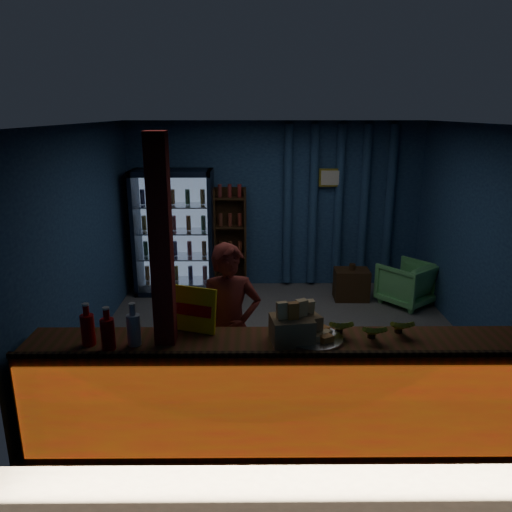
{
  "coord_description": "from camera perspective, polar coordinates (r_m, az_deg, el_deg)",
  "views": [
    {
      "loc": [
        -0.35,
        -5.57,
        2.74
      ],
      "look_at": [
        -0.31,
        -0.2,
        1.17
      ],
      "focal_mm": 35.0,
      "sensor_mm": 36.0,
      "label": 1
    }
  ],
  "objects": [
    {
      "name": "support_post",
      "position": [
        4.0,
        -10.44,
        -5.04
      ],
      "size": [
        0.16,
        0.16,
        2.6
      ],
      "primitive_type": "cube",
      "color": "maroon",
      "rests_on": "ground"
    },
    {
      "name": "shopkeeper",
      "position": [
        4.68,
        -3.0,
        -8.19
      ],
      "size": [
        0.64,
        0.47,
        1.6
      ],
      "primitive_type": "imported",
      "rotation": [
        0.0,
        0.0,
        0.15
      ],
      "color": "maroon",
      "rests_on": "ground"
    },
    {
      "name": "pastry_tray",
      "position": [
        4.12,
        6.68,
        -9.16
      ],
      "size": [
        0.47,
        0.47,
        0.08
      ],
      "color": "silver",
      "rests_on": "counter"
    },
    {
      "name": "snack_box_centre",
      "position": [
        4.12,
        5.02,
        -7.78
      ],
      "size": [
        0.37,
        0.35,
        0.32
      ],
      "color": "#967248",
      "rests_on": "counter"
    },
    {
      "name": "room_walls",
      "position": [
        5.7,
        3.16,
        4.43
      ],
      "size": [
        4.6,
        4.6,
        4.6
      ],
      "color": "navy",
      "rests_on": "ground"
    },
    {
      "name": "beverage_cooler",
      "position": [
        7.79,
        -9.25,
        2.68
      ],
      "size": [
        1.2,
        0.62,
        1.9
      ],
      "color": "black",
      "rests_on": "ground"
    },
    {
      "name": "yellow_sign",
      "position": [
        4.24,
        -7.61,
        -6.01
      ],
      "size": [
        0.48,
        0.25,
        0.38
      ],
      "color": "#FFE90D",
      "rests_on": "counter"
    },
    {
      "name": "snack_box_left",
      "position": [
        4.02,
        4.11,
        -8.19
      ],
      "size": [
        0.37,
        0.32,
        0.35
      ],
      "color": "#967248",
      "rests_on": "counter"
    },
    {
      "name": "ground",
      "position": [
        6.22,
        2.93,
        -9.87
      ],
      "size": [
        4.6,
        4.6,
        0.0
      ],
      "primitive_type": "plane",
      "color": "#515154",
      "rests_on": "ground"
    },
    {
      "name": "soda_bottles",
      "position": [
        4.1,
        -16.37,
        -8.07
      ],
      "size": [
        0.47,
        0.19,
        0.35
      ],
      "color": "#BE0D0C",
      "rests_on": "counter"
    },
    {
      "name": "side_table",
      "position": [
        7.63,
        10.84,
        -3.19
      ],
      "size": [
        0.52,
        0.38,
        0.55
      ],
      "color": "#3E2813",
      "rests_on": "ground"
    },
    {
      "name": "green_chair",
      "position": [
        7.61,
        16.85,
        -3.01
      ],
      "size": [
        0.96,
        0.96,
        0.63
      ],
      "primitive_type": "imported",
      "rotation": [
        0.0,
        0.0,
        3.82
      ],
      "color": "#60C069",
      "rests_on": "ground"
    },
    {
      "name": "framed_picture",
      "position": [
        7.82,
        8.54,
        8.84
      ],
      "size": [
        0.36,
        0.04,
        0.28
      ],
      "color": "gold",
      "rests_on": "room_walls"
    },
    {
      "name": "banana_bunches",
      "position": [
        4.24,
        13.01,
        -7.94
      ],
      "size": [
        0.72,
        0.28,
        0.16
      ],
      "color": "gold",
      "rests_on": "counter"
    },
    {
      "name": "bottle_shelf",
      "position": [
        7.88,
        -2.93,
        1.98
      ],
      "size": [
        0.5,
        0.28,
        1.6
      ],
      "color": "#3E2813",
      "rests_on": "ground"
    },
    {
      "name": "curtain_folds",
      "position": [
        7.96,
        9.43,
        5.65
      ],
      "size": [
        1.74,
        0.14,
        2.5
      ],
      "color": "navy",
      "rests_on": "room_walls"
    },
    {
      "name": "counter",
      "position": [
        4.32,
        4.51,
        -15.35
      ],
      "size": [
        4.4,
        0.57,
        0.99
      ],
      "color": "brown",
      "rests_on": "ground"
    }
  ]
}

